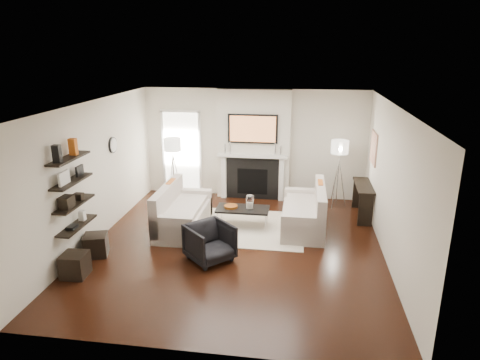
# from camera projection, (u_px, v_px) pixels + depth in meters

# --- Properties ---
(room_envelope) EXTENTS (6.00, 6.00, 6.00)m
(room_envelope) POSITION_uv_depth(u_px,v_px,m) (235.00, 179.00, 7.78)
(room_envelope) COLOR black
(room_envelope) RESTS_ON ground
(chimney_breast) EXTENTS (1.80, 0.25, 2.70)m
(chimney_breast) POSITION_uv_depth(u_px,v_px,m) (253.00, 145.00, 10.50)
(chimney_breast) COLOR silver
(chimney_breast) RESTS_ON floor
(fireplace_surround) EXTENTS (1.30, 0.02, 1.04)m
(fireplace_surround) POSITION_uv_depth(u_px,v_px,m) (252.00, 179.00, 10.62)
(fireplace_surround) COLOR black
(fireplace_surround) RESTS_ON floor
(firebox) EXTENTS (0.75, 0.02, 0.65)m
(firebox) POSITION_uv_depth(u_px,v_px,m) (252.00, 181.00, 10.64)
(firebox) COLOR black
(firebox) RESTS_ON floor
(mantel_pilaster_l) EXTENTS (0.12, 0.08, 1.10)m
(mantel_pilaster_l) POSITION_uv_depth(u_px,v_px,m) (224.00, 177.00, 10.68)
(mantel_pilaster_l) COLOR white
(mantel_pilaster_l) RESTS_ON floor
(mantel_pilaster_r) EXTENTS (0.12, 0.08, 1.10)m
(mantel_pilaster_r) POSITION_uv_depth(u_px,v_px,m) (281.00, 179.00, 10.48)
(mantel_pilaster_r) COLOR white
(mantel_pilaster_r) RESTS_ON floor
(mantel_shelf) EXTENTS (1.70, 0.18, 0.07)m
(mantel_shelf) POSITION_uv_depth(u_px,v_px,m) (252.00, 156.00, 10.39)
(mantel_shelf) COLOR white
(mantel_shelf) RESTS_ON chimney_breast
(tv_body) EXTENTS (1.20, 0.06, 0.70)m
(tv_body) POSITION_uv_depth(u_px,v_px,m) (253.00, 129.00, 10.22)
(tv_body) COLOR black
(tv_body) RESTS_ON chimney_breast
(tv_screen) EXTENTS (1.10, 0.00, 0.62)m
(tv_screen) POSITION_uv_depth(u_px,v_px,m) (253.00, 129.00, 10.19)
(tv_screen) COLOR #BF723F
(tv_screen) RESTS_ON tv_body
(candlestick_l_tall) EXTENTS (0.04, 0.04, 0.30)m
(candlestick_l_tall) POSITION_uv_depth(u_px,v_px,m) (230.00, 148.00, 10.42)
(candlestick_l_tall) COLOR silver
(candlestick_l_tall) RESTS_ON mantel_shelf
(candlestick_l_short) EXTENTS (0.04, 0.04, 0.24)m
(candlestick_l_short) POSITION_uv_depth(u_px,v_px,m) (225.00, 149.00, 10.45)
(candlestick_l_short) COLOR silver
(candlestick_l_short) RESTS_ON mantel_shelf
(candlestick_r_tall) EXTENTS (0.04, 0.04, 0.30)m
(candlestick_r_tall) POSITION_uv_depth(u_px,v_px,m) (275.00, 149.00, 10.27)
(candlestick_r_tall) COLOR silver
(candlestick_r_tall) RESTS_ON mantel_shelf
(candlestick_r_short) EXTENTS (0.04, 0.04, 0.24)m
(candlestick_r_short) POSITION_uv_depth(u_px,v_px,m) (281.00, 150.00, 10.26)
(candlestick_r_short) COLOR silver
(candlestick_r_short) RESTS_ON mantel_shelf
(hallway_panel) EXTENTS (0.90, 0.02, 2.10)m
(hallway_panel) POSITION_uv_depth(u_px,v_px,m) (182.00, 153.00, 10.94)
(hallway_panel) COLOR white
(hallway_panel) RESTS_ON floor
(door_trim_l) EXTENTS (0.06, 0.06, 2.16)m
(door_trim_l) POSITION_uv_depth(u_px,v_px,m) (164.00, 153.00, 10.99)
(door_trim_l) COLOR white
(door_trim_l) RESTS_ON floor
(door_trim_r) EXTENTS (0.06, 0.06, 2.16)m
(door_trim_r) POSITION_uv_depth(u_px,v_px,m) (200.00, 154.00, 10.86)
(door_trim_r) COLOR white
(door_trim_r) RESTS_ON floor
(door_trim_top) EXTENTS (1.02, 0.06, 0.06)m
(door_trim_top) POSITION_uv_depth(u_px,v_px,m) (180.00, 111.00, 10.60)
(door_trim_top) COLOR white
(door_trim_top) RESTS_ON wall_back
(rug) EXTENTS (2.60, 2.00, 0.01)m
(rug) POSITION_uv_depth(u_px,v_px,m) (242.00, 227.00, 9.05)
(rug) COLOR beige
(rug) RESTS_ON floor
(loveseat_left_base) EXTENTS (0.85, 1.80, 0.42)m
(loveseat_left_base) POSITION_uv_depth(u_px,v_px,m) (184.00, 219.00, 8.94)
(loveseat_left_base) COLOR #C0B3A8
(loveseat_left_base) RESTS_ON floor
(loveseat_left_back) EXTENTS (0.18, 1.80, 0.80)m
(loveseat_left_back) POSITION_uv_depth(u_px,v_px,m) (167.00, 204.00, 8.89)
(loveseat_left_back) COLOR #C0B3A8
(loveseat_left_back) RESTS_ON floor
(loveseat_left_arm_n) EXTENTS (0.85, 0.18, 0.60)m
(loveseat_left_arm_n) POSITION_uv_depth(u_px,v_px,m) (172.00, 231.00, 8.15)
(loveseat_left_arm_n) COLOR #C0B3A8
(loveseat_left_arm_n) RESTS_ON floor
(loveseat_left_arm_s) EXTENTS (0.85, 0.18, 0.60)m
(loveseat_left_arm_s) POSITION_uv_depth(u_px,v_px,m) (193.00, 202.00, 9.68)
(loveseat_left_arm_s) COLOR #C0B3A8
(loveseat_left_arm_s) RESTS_ON floor
(loveseat_left_cushion) EXTENTS (0.63, 1.44, 0.10)m
(loveseat_left_cushion) POSITION_uv_depth(u_px,v_px,m) (185.00, 208.00, 8.86)
(loveseat_left_cushion) COLOR #C0B3A8
(loveseat_left_cushion) RESTS_ON loveseat_left_base
(pillow_left_orange) EXTENTS (0.10, 0.42, 0.42)m
(pillow_left_orange) POSITION_uv_depth(u_px,v_px,m) (171.00, 190.00, 9.11)
(pillow_left_orange) COLOR #B25315
(pillow_left_orange) RESTS_ON loveseat_left_cushion
(pillow_left_charcoal) EXTENTS (0.10, 0.40, 0.40)m
(pillow_left_charcoal) POSITION_uv_depth(u_px,v_px,m) (162.00, 200.00, 8.55)
(pillow_left_charcoal) COLOR black
(pillow_left_charcoal) RESTS_ON loveseat_left_cushion
(loveseat_right_base) EXTENTS (0.85, 1.80, 0.42)m
(loveseat_right_base) POSITION_uv_depth(u_px,v_px,m) (303.00, 219.00, 8.96)
(loveseat_right_base) COLOR #C0B3A8
(loveseat_right_base) RESTS_ON floor
(loveseat_right_back) EXTENTS (0.18, 1.80, 0.80)m
(loveseat_right_back) POSITION_uv_depth(u_px,v_px,m) (320.00, 205.00, 8.82)
(loveseat_right_back) COLOR #C0B3A8
(loveseat_right_back) RESTS_ON floor
(loveseat_right_arm_n) EXTENTS (0.85, 0.18, 0.60)m
(loveseat_right_arm_n) POSITION_uv_depth(u_px,v_px,m) (303.00, 230.00, 8.17)
(loveseat_right_arm_n) COLOR #C0B3A8
(loveseat_right_arm_n) RESTS_ON floor
(loveseat_right_arm_s) EXTENTS (0.85, 0.18, 0.60)m
(loveseat_right_arm_s) POSITION_uv_depth(u_px,v_px,m) (303.00, 201.00, 9.70)
(loveseat_right_arm_s) COLOR #C0B3A8
(loveseat_right_arm_s) RESTS_ON floor
(loveseat_right_cushion) EXTENTS (0.63, 1.44, 0.10)m
(loveseat_right_cushion) POSITION_uv_depth(u_px,v_px,m) (301.00, 207.00, 8.89)
(loveseat_right_cushion) COLOR #C0B3A8
(loveseat_right_cushion) RESTS_ON loveseat_right_base
(pillow_right_orange) EXTENTS (0.10, 0.42, 0.42)m
(pillow_right_orange) POSITION_uv_depth(u_px,v_px,m) (320.00, 191.00, 9.04)
(pillow_right_orange) COLOR #B25315
(pillow_right_orange) RESTS_ON loveseat_right_cushion
(pillow_right_charcoal) EXTENTS (0.10, 0.40, 0.40)m
(pillow_right_charcoal) POSITION_uv_depth(u_px,v_px,m) (321.00, 202.00, 8.48)
(pillow_right_charcoal) COLOR black
(pillow_right_charcoal) RESTS_ON loveseat_right_cushion
(coffee_table) EXTENTS (1.10, 0.55, 0.04)m
(coffee_table) POSITION_uv_depth(u_px,v_px,m) (243.00, 209.00, 8.97)
(coffee_table) COLOR black
(coffee_table) RESTS_ON floor
(coffee_leg_nw) EXTENTS (0.02, 0.02, 0.38)m
(coffee_leg_nw) POSITION_uv_depth(u_px,v_px,m) (217.00, 221.00, 8.90)
(coffee_leg_nw) COLOR silver
(coffee_leg_nw) RESTS_ON floor
(coffee_leg_ne) EXTENTS (0.02, 0.02, 0.38)m
(coffee_leg_ne) POSITION_uv_depth(u_px,v_px,m) (265.00, 224.00, 8.76)
(coffee_leg_ne) COLOR silver
(coffee_leg_ne) RESTS_ON floor
(coffee_leg_sw) EXTENTS (0.02, 0.02, 0.38)m
(coffee_leg_sw) POSITION_uv_depth(u_px,v_px,m) (221.00, 213.00, 9.31)
(coffee_leg_sw) COLOR silver
(coffee_leg_sw) RESTS_ON floor
(coffee_leg_se) EXTENTS (0.02, 0.02, 0.38)m
(coffee_leg_se) POSITION_uv_depth(u_px,v_px,m) (267.00, 216.00, 9.17)
(coffee_leg_se) COLOR silver
(coffee_leg_se) RESTS_ON floor
(hurricane_glass) EXTENTS (0.17, 0.17, 0.29)m
(hurricane_glass) POSITION_uv_depth(u_px,v_px,m) (250.00, 202.00, 8.90)
(hurricane_glass) COLOR white
(hurricane_glass) RESTS_ON coffee_table
(hurricane_candle) EXTENTS (0.09, 0.09, 0.14)m
(hurricane_candle) POSITION_uv_depth(u_px,v_px,m) (250.00, 205.00, 8.92)
(hurricane_candle) COLOR white
(hurricane_candle) RESTS_ON coffee_table
(copper_bowl) EXTENTS (0.28, 0.28, 0.05)m
(copper_bowl) POSITION_uv_depth(u_px,v_px,m) (231.00, 206.00, 8.99)
(copper_bowl) COLOR #AD5A1C
(copper_bowl) RESTS_ON coffee_table
(armchair) EXTENTS (0.99, 0.99, 0.74)m
(armchair) POSITION_uv_depth(u_px,v_px,m) (210.00, 241.00, 7.57)
(armchair) COLOR black
(armchair) RESTS_ON floor
(lamp_left_post) EXTENTS (0.02, 0.02, 1.20)m
(lamp_left_post) POSITION_uv_depth(u_px,v_px,m) (174.00, 179.00, 10.34)
(lamp_left_post) COLOR silver
(lamp_left_post) RESTS_ON floor
(lamp_left_shade) EXTENTS (0.40, 0.40, 0.30)m
(lamp_left_shade) POSITION_uv_depth(u_px,v_px,m) (172.00, 144.00, 10.09)
(lamp_left_shade) COLOR white
(lamp_left_shade) RESTS_ON lamp_left_post
(lamp_left_leg_a) EXTENTS (0.25, 0.02, 1.23)m
(lamp_left_leg_a) POSITION_uv_depth(u_px,v_px,m) (178.00, 179.00, 10.33)
(lamp_left_leg_a) COLOR silver
(lamp_left_leg_a) RESTS_ON floor
(lamp_left_leg_b) EXTENTS (0.14, 0.22, 1.23)m
(lamp_left_leg_b) POSITION_uv_depth(u_px,v_px,m) (173.00, 178.00, 10.44)
(lamp_left_leg_b) COLOR silver
(lamp_left_leg_b) RESTS_ON floor
(lamp_left_leg_c) EXTENTS (0.14, 0.22, 1.23)m
(lamp_left_leg_c) POSITION_uv_depth(u_px,v_px,m) (171.00, 180.00, 10.26)
(lamp_left_leg_c) COLOR silver
(lamp_left_leg_c) RESTS_ON floor
(lamp_right_post) EXTENTS (0.02, 0.02, 1.20)m
(lamp_right_post) POSITION_uv_depth(u_px,v_px,m) (337.00, 182.00, 10.09)
(lamp_right_post) COLOR silver
(lamp_right_post) RESTS_ON floor
(lamp_right_shade) EXTENTS (0.40, 0.40, 0.30)m
(lamp_right_shade) POSITION_uv_depth(u_px,v_px,m) (340.00, 147.00, 9.84)
(lamp_right_shade) COLOR white
(lamp_right_shade) RESTS_ON lamp_right_post
(lamp_right_leg_a) EXTENTS (0.25, 0.02, 1.23)m
(lamp_right_leg_a) POSITION_uv_depth(u_px,v_px,m) (342.00, 182.00, 10.07)
(lamp_right_leg_a) COLOR silver
(lamp_right_leg_a) RESTS_ON floor
(lamp_right_leg_b) EXTENTS (0.14, 0.22, 1.23)m
(lamp_right_leg_b) POSITION_uv_depth(u_px,v_px,m) (335.00, 181.00, 10.19)
(lamp_right_leg_b) COLOR silver
(lamp_right_leg_b) RESTS_ON floor
(lamp_right_leg_c) EXTENTS (0.14, 0.22, 1.23)m
(lamp_right_leg_c) POSITION_uv_depth(u_px,v_px,m) (335.00, 183.00, 10.01)
(lamp_right_leg_c) COLOR silver
(lamp_right_leg_c) RESTS_ON floor
(console_top) EXTENTS (0.35, 1.20, 0.04)m
(console_top) POSITION_uv_depth(u_px,v_px,m) (364.00, 186.00, 9.42)
(console_top) COLOR black
(console_top) RESTS_ON floor
(console_leg_n) EXTENTS (0.30, 0.04, 0.71)m
(console_leg_n) POSITION_uv_depth(u_px,v_px,m) (366.00, 210.00, 9.02)
(console_leg_n) COLOR black
(console_leg_n) RESTS_ON floor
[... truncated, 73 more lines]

